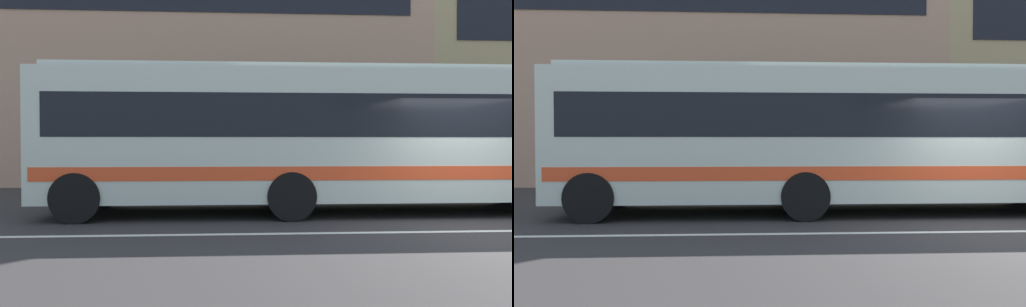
% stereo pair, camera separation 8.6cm
% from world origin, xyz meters
% --- Properties ---
extents(ground_plane, '(160.00, 160.00, 0.00)m').
position_xyz_m(ground_plane, '(0.00, 0.00, 0.00)').
color(ground_plane, '#312E2E').
extents(lane_centre_line, '(60.00, 0.16, 0.01)m').
position_xyz_m(lane_centre_line, '(0.00, 0.00, 0.00)').
color(lane_centre_line, silver).
rests_on(lane_centre_line, ground_plane).
extents(hedge_row_far, '(12.43, 1.10, 1.09)m').
position_xyz_m(hedge_row_far, '(-3.70, 6.43, 0.54)').
color(hedge_row_far, '#357131').
rests_on(hedge_row_far, ground_plane).
extents(apartment_block_left, '(22.53, 8.24, 12.99)m').
position_xyz_m(apartment_block_left, '(-8.39, 13.32, 6.49)').
color(apartment_block_left, tan).
rests_on(apartment_block_left, ground_plane).
extents(transit_bus, '(12.11, 2.60, 3.23)m').
position_xyz_m(transit_bus, '(-2.72, 2.53, 1.78)').
color(transit_bus, silver).
rests_on(transit_bus, ground_plane).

